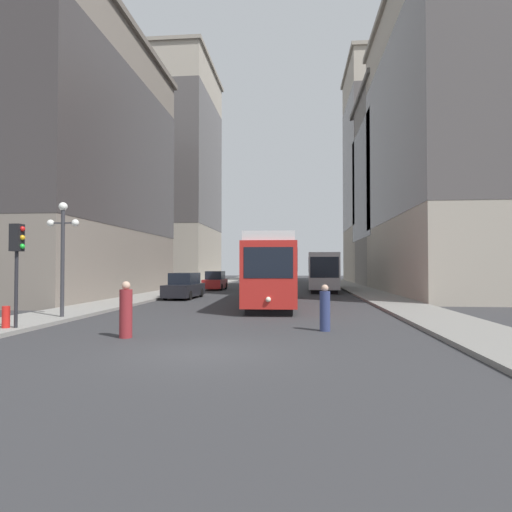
# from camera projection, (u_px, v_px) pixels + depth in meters

# --- Properties ---
(ground_plane) EXTENTS (200.00, 200.00, 0.00)m
(ground_plane) POSITION_uv_depth(u_px,v_px,m) (203.00, 353.00, 11.46)
(ground_plane) COLOR #303033
(sidewalk_left) EXTENTS (3.05, 120.00, 0.15)m
(sidewalk_left) POSITION_uv_depth(u_px,v_px,m) (206.00, 285.00, 52.06)
(sidewalk_left) COLOR gray
(sidewalk_left) RESTS_ON ground
(sidewalk_right) EXTENTS (3.05, 120.00, 0.15)m
(sidewalk_right) POSITION_uv_depth(u_px,v_px,m) (348.00, 286.00, 50.50)
(sidewalk_right) COLOR gray
(sidewalk_right) RESTS_ON ground
(streetcar) EXTENTS (2.99, 13.90, 3.89)m
(streetcar) POSITION_uv_depth(u_px,v_px,m) (273.00, 269.00, 26.38)
(streetcar) COLOR black
(streetcar) RESTS_ON ground
(transit_bus) EXTENTS (2.92, 12.35, 3.45)m
(transit_bus) POSITION_uv_depth(u_px,v_px,m) (322.00, 270.00, 41.60)
(transit_bus) COLOR black
(transit_bus) RESTS_ON ground
(parked_car_left_near) EXTENTS (1.90, 4.28, 1.82)m
(parked_car_left_near) POSITION_uv_depth(u_px,v_px,m) (215.00, 281.00, 42.84)
(parked_car_left_near) COLOR black
(parked_car_left_near) RESTS_ON ground
(parked_car_left_mid) EXTENTS (2.03, 5.03, 1.82)m
(parked_car_left_mid) POSITION_uv_depth(u_px,v_px,m) (184.00, 287.00, 31.12)
(parked_car_left_mid) COLOR black
(parked_car_left_mid) RESTS_ON ground
(pedestrian_crossing_near) EXTENTS (0.40, 0.40, 1.79)m
(pedestrian_crossing_near) POSITION_uv_depth(u_px,v_px,m) (126.00, 311.00, 13.92)
(pedestrian_crossing_near) COLOR maroon
(pedestrian_crossing_near) RESTS_ON ground
(pedestrian_crossing_far) EXTENTS (0.37, 0.37, 1.63)m
(pedestrian_crossing_far) POSITION_uv_depth(u_px,v_px,m) (325.00, 309.00, 15.37)
(pedestrian_crossing_far) COLOR navy
(pedestrian_crossing_far) RESTS_ON ground
(traffic_light_near_left) EXTENTS (0.47, 0.36, 3.59)m
(traffic_light_near_left) POSITION_uv_depth(u_px,v_px,m) (17.00, 248.00, 15.19)
(traffic_light_near_left) COLOR #232328
(traffic_light_near_left) RESTS_ON sidewalk_left
(lamp_post_left_near) EXTENTS (1.41, 0.36, 4.84)m
(lamp_post_left_near) POSITION_uv_depth(u_px,v_px,m) (63.00, 240.00, 18.55)
(lamp_post_left_near) COLOR #333338
(lamp_post_left_near) RESTS_ON sidewalk_left
(fire_hydrant) EXTENTS (0.26, 0.26, 0.75)m
(fire_hydrant) POSITION_uv_depth(u_px,v_px,m) (6.00, 317.00, 15.09)
(fire_hydrant) COLOR red
(fire_hydrant) RESTS_ON sidewalk_left
(building_left_corner) EXTENTS (11.51, 22.02, 20.67)m
(building_left_corner) POSITION_uv_depth(u_px,v_px,m) (66.00, 158.00, 33.82)
(building_left_corner) COLOR slate
(building_left_corner) RESTS_ON ground
(building_left_midblock) EXTENTS (14.27, 17.35, 31.70)m
(building_left_midblock) POSITION_uv_depth(u_px,v_px,m) (166.00, 171.00, 64.21)
(building_left_midblock) COLOR #A89E8E
(building_left_midblock) RESTS_ON ground
(building_right_corner) EXTENTS (12.36, 22.39, 24.69)m
(building_right_corner) POSITION_uv_depth(u_px,v_px,m) (462.00, 137.00, 35.40)
(building_right_corner) COLOR #A89E8E
(building_right_corner) RESTS_ON ground
(building_right_midblock) EXTENTS (15.67, 14.77, 31.59)m
(building_right_midblock) POSITION_uv_depth(u_px,v_px,m) (401.00, 169.00, 63.04)
(building_right_midblock) COLOR #A89E8E
(building_right_midblock) RESTS_ON ground
(building_right_far) EXTENTS (14.96, 14.82, 22.45)m
(building_right_far) POSITION_uv_depth(u_px,v_px,m) (423.00, 187.00, 50.80)
(building_right_far) COLOR slate
(building_right_far) RESTS_ON ground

